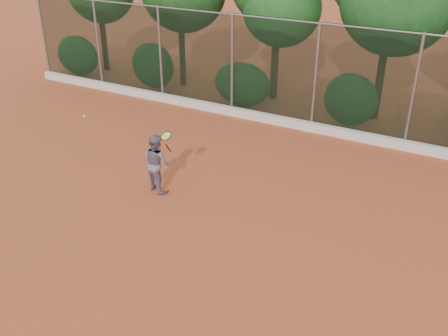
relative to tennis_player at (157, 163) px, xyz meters
The scene contains 6 objects.
ground 2.55m from the tennis_player, 30.66° to the right, with size 80.00×80.00×0.00m, color #B7502B.
concrete_curb 5.99m from the tennis_player, 69.44° to the left, with size 24.00×0.20×0.30m, color silver.
tennis_player is the anchor object (origin of this frame).
chainlink_fence 6.22m from the tennis_player, 70.03° to the left, with size 24.09×0.09×3.50m.
tennis_racket 0.96m from the tennis_player, 15.06° to the right, with size 0.34×0.32×0.57m.
tennis_ball_in_flight 2.17m from the tennis_player, 165.93° to the right, with size 0.07×0.07×0.07m.
Camera 1 is at (4.89, -7.85, 6.49)m, focal length 40.00 mm.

